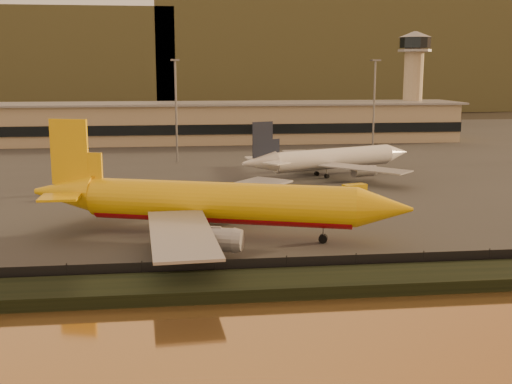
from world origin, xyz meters
TOP-DOWN VIEW (x-y plane):
  - ground at (0.00, 0.00)m, footprint 900.00×900.00m
  - embankment at (0.00, -17.00)m, footprint 320.00×7.00m
  - tarmac at (0.00, 95.00)m, footprint 320.00×220.00m
  - perimeter_fence at (0.00, -13.00)m, footprint 300.00×0.05m
  - terminal_building at (-14.52, 125.55)m, footprint 202.00×25.00m
  - control_tower at (70.00, 131.00)m, footprint 11.20×11.20m
  - apron_light_masts at (15.00, 75.00)m, footprint 152.20×12.20m
  - distant_hills at (-20.74, 340.00)m, footprint 470.00×160.00m
  - dhl_cargo_jet at (-5.08, 5.15)m, footprint 52.44×49.95m
  - white_narrowbody_jet at (23.20, 54.10)m, footprint 41.72×39.39m
  - gse_vehicle_yellow at (22.63, 32.70)m, footprint 4.78×3.19m
  - gse_vehicle_white at (-25.26, 34.93)m, footprint 4.13×2.35m

SIDE VIEW (x-z plane):
  - ground at x=0.00m, z-range 0.00..0.00m
  - tarmac at x=0.00m, z-range 0.00..0.20m
  - embankment at x=0.00m, z-range 0.00..1.40m
  - gse_vehicle_white at x=-25.26m, z-range 0.20..1.96m
  - gse_vehicle_yellow at x=22.63m, z-range 0.20..2.17m
  - perimeter_fence at x=0.00m, z-range 0.20..2.40m
  - white_narrowbody_jet at x=23.20m, z-range -2.33..10.21m
  - dhl_cargo_jet at x=-5.08m, z-range -3.03..13.02m
  - terminal_building at x=-14.52m, z-range -0.05..12.55m
  - apron_light_masts at x=15.00m, z-range 3.00..28.40m
  - control_tower at x=70.00m, z-range 3.91..39.41m
  - distant_hills at x=-20.74m, z-range -3.61..66.39m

